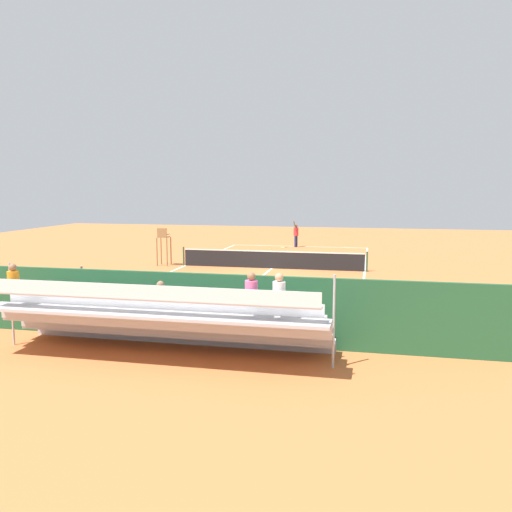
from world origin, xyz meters
The scene contains 13 objects.
ground_plane centered at (0.00, 0.00, 0.00)m, with size 60.00×60.00×0.00m, color #C66B38.
court_line_markings centered at (0.00, -0.04, 0.00)m, with size 10.10×22.20×0.01m.
tennis_net centered at (0.00, 0.00, 0.50)m, with size 10.30×0.10×1.07m.
backdrop_wall centered at (0.00, 14.00, 1.00)m, with size 18.00×0.16×2.00m, color #235633.
bleacher_stand centered at (-0.02, 15.37, 0.94)m, with size 9.06×2.40×2.48m.
umpire_chair centered at (6.20, 0.25, 1.31)m, with size 0.67×0.67×2.14m.
courtside_bench centered at (-3.20, 13.27, 0.56)m, with size 1.80×0.40×0.93m.
equipment_bag centered at (-1.75, 13.40, 0.18)m, with size 0.90×0.36×0.36m, color #334C8C.
tennis_player centered at (0.20, -10.57, 1.02)m, with size 0.46×0.56×1.93m.
tennis_racket centered at (1.06, -10.04, 0.01)m, with size 0.50×0.53×0.03m.
tennis_ball_near centered at (1.82, -8.79, 0.03)m, with size 0.07×0.07×0.07m, color #CCDB33.
tennis_ball_far centered at (1.05, -9.61, 0.03)m, with size 0.07×0.07×0.07m, color #CCDB33.
line_judge centered at (3.89, 13.14, 1.02)m, with size 0.37×0.53×1.93m.
Camera 1 is at (-5.39, 28.31, 4.47)m, focal length 37.32 mm.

